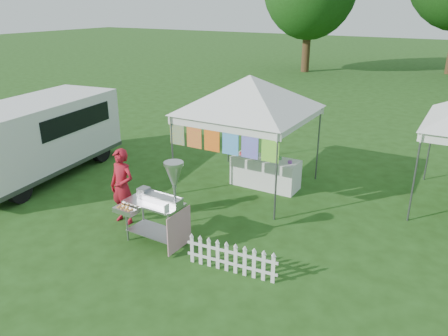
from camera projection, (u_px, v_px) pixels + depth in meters
The scene contains 7 objects.
ground at pixel (170, 244), 9.03m from camera, with size 120.00×120.00×0.00m, color #214213.
canopy_main at pixel (250, 75), 10.79m from camera, with size 4.24×4.24×3.45m.
donut_cart at pixel (161, 196), 8.62m from camera, with size 1.35×0.89×1.86m.
vendor at pixel (122, 187), 9.66m from camera, with size 0.63×0.41×1.73m, color maroon.
cargo_van at pixel (39, 136), 12.34m from camera, with size 2.73×5.35×2.13m.
picket_fence at pixel (231, 259), 8.00m from camera, with size 1.79×0.21×0.56m.
display_table at pixel (265, 172), 11.72m from camera, with size 1.80×0.70×0.80m, color white.
Camera 1 is at (4.93, -6.24, 4.70)m, focal length 35.00 mm.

